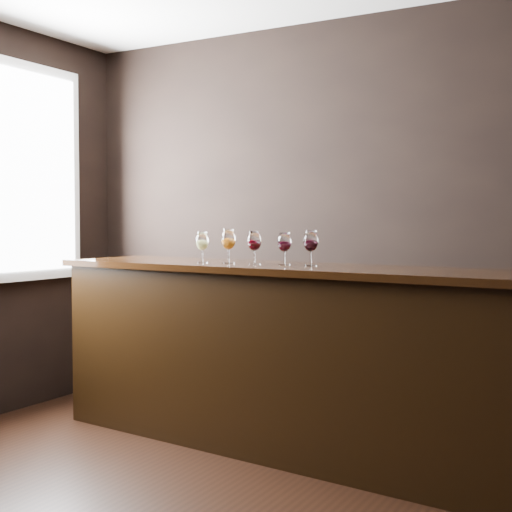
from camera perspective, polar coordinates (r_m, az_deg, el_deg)
The scene contains 9 objects.
room_shell at distance 3.14m, azimuth -6.35°, elevation 10.65°, with size 5.02×4.52×2.81m.
bar_counter at distance 4.36m, azimuth 2.26°, elevation -8.36°, with size 3.08×0.67×1.08m, color black.
bar_top at distance 4.29m, azimuth 2.28°, elevation -1.00°, with size 3.19×0.74×0.04m, color black.
back_bar_shelf at distance 4.82m, azimuth 9.20°, elevation -8.70°, with size 2.37×0.40×0.85m, color black.
glass_white at distance 4.55m, azimuth -4.33°, elevation 1.13°, with size 0.08×0.08×0.20m.
glass_amber at distance 4.48m, azimuth -2.21°, elevation 1.27°, with size 0.09×0.09×0.22m.
glass_red_a at distance 4.35m, azimuth -0.13°, elevation 1.15°, with size 0.09×0.09×0.21m.
glass_red_b at distance 4.31m, azimuth 2.29°, elevation 1.05°, with size 0.08×0.08×0.20m.
glass_red_c at distance 4.22m, azimuth 4.40°, elevation 1.13°, with size 0.09×0.09×0.21m.
Camera 1 is at (1.58, -2.41, 1.37)m, focal length 50.00 mm.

